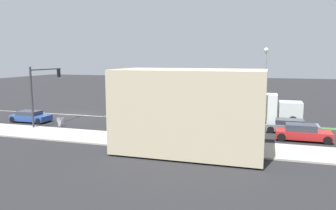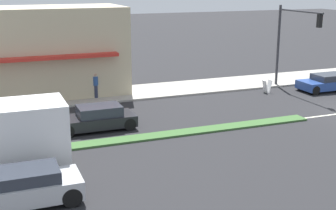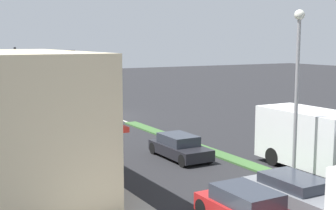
# 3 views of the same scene
# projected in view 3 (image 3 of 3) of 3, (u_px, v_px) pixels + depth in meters

# --- Properties ---
(ground_plane) EXTENTS (160.00, 160.00, 0.00)m
(ground_plane) POSITION_uv_depth(u_px,v_px,m) (249.00, 166.00, 23.24)
(ground_plane) COLOR #232326
(sidewalk_right) EXTENTS (4.00, 73.00, 0.12)m
(sidewalk_right) POSITION_uv_depth(u_px,v_px,m) (77.00, 197.00, 18.42)
(sidewalk_right) COLOR #A8A399
(sidewalk_right) RESTS_ON ground
(lane_marking_center) EXTENTS (0.16, 60.00, 0.01)m
(lane_marking_center) POSITION_uv_depth(u_px,v_px,m) (110.00, 116.00, 38.77)
(lane_marking_center) COLOR beige
(lane_marking_center) RESTS_ON ground
(building_corner_store) EXTENTS (5.79, 10.05, 5.63)m
(building_corner_store) POSITION_uv_depth(u_px,v_px,m) (16.00, 121.00, 19.07)
(building_corner_store) COLOR #C6B793
(building_corner_store) RESTS_ON sidewalk_right
(traffic_signal_main) EXTENTS (4.59, 0.34, 5.60)m
(traffic_signal_main) POSITION_uv_depth(u_px,v_px,m) (36.00, 72.00, 34.72)
(traffic_signal_main) COLOR #333338
(traffic_signal_main) RESTS_ON sidewalk_right
(street_lamp) EXTENTS (0.44, 0.44, 7.37)m
(street_lamp) POSITION_uv_depth(u_px,v_px,m) (297.00, 74.00, 19.93)
(street_lamp) COLOR gray
(street_lamp) RESTS_ON median_strip
(pedestrian) EXTENTS (0.34, 0.34, 1.60)m
(pedestrian) POSITION_uv_depth(u_px,v_px,m) (59.00, 148.00, 22.82)
(pedestrian) COLOR #282D42
(pedestrian) RESTS_ON sidewalk_right
(warning_aframe_sign) EXTENTS (0.45, 0.53, 0.84)m
(warning_aframe_sign) POSITION_uv_depth(u_px,v_px,m) (46.00, 121.00, 33.71)
(warning_aframe_sign) COLOR silver
(warning_aframe_sign) RESTS_ON ground
(delivery_truck) EXTENTS (2.44, 7.50, 2.87)m
(delivery_truck) POSITION_uv_depth(u_px,v_px,m) (323.00, 142.00, 21.80)
(delivery_truck) COLOR silver
(delivery_truck) RESTS_ON ground
(suv_grey) EXTENTS (1.87, 4.39, 1.16)m
(suv_grey) POSITION_uv_depth(u_px,v_px,m) (297.00, 193.00, 17.34)
(suv_grey) COLOR slate
(suv_grey) RESTS_ON ground
(hatchback_red) EXTENTS (1.76, 4.17, 1.31)m
(hatchback_red) POSITION_uv_depth(u_px,v_px,m) (249.00, 210.00, 15.41)
(hatchback_red) COLOR #AD1E1E
(hatchback_red) RESTS_ON ground
(sedan_dark) EXTENTS (1.74, 3.96, 1.24)m
(sedan_dark) POSITION_uv_depth(u_px,v_px,m) (180.00, 147.00, 24.69)
(sedan_dark) COLOR black
(sedan_dark) RESTS_ON ground
(coupe_blue) EXTENTS (1.83, 3.93, 1.14)m
(coupe_blue) POSITION_uv_depth(u_px,v_px,m) (44.00, 111.00, 37.82)
(coupe_blue) COLOR #284793
(coupe_blue) RESTS_ON ground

